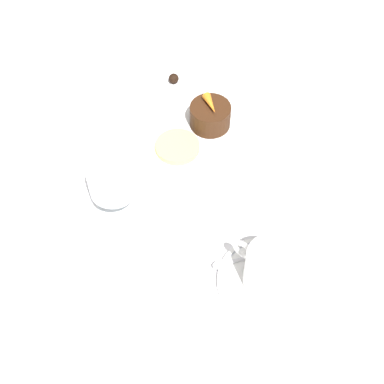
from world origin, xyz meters
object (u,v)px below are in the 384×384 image
Objects in this scene: coffee_cup at (272,268)px; wine_glass at (112,181)px; fork at (271,209)px; dinner_plate at (198,140)px; dessert_cake at (210,116)px.

wine_glass reaches higher than coffee_cup.
dinner_plate is at bearing -14.22° from fork.
wine_glass is (0.27, 0.03, 0.02)m from coffee_cup.
dessert_cake is at bearing -87.88° from dinner_plate.
dinner_plate reaches higher than fork.
coffee_cup is at bearing 146.94° from dinner_plate.
dinner_plate is 0.18m from fork.
dessert_cake is at bearing -38.78° from coffee_cup.
dinner_plate is 0.20m from wine_glass.
dessert_cake reaches higher than fork.
dinner_plate is 0.29m from coffee_cup.
wine_glass is at bearing 83.08° from dinner_plate.
fork is (-0.20, -0.14, -0.07)m from wine_glass.
fork is at bearing -144.63° from wine_glass.
wine_glass is 1.47× the size of dessert_cake.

